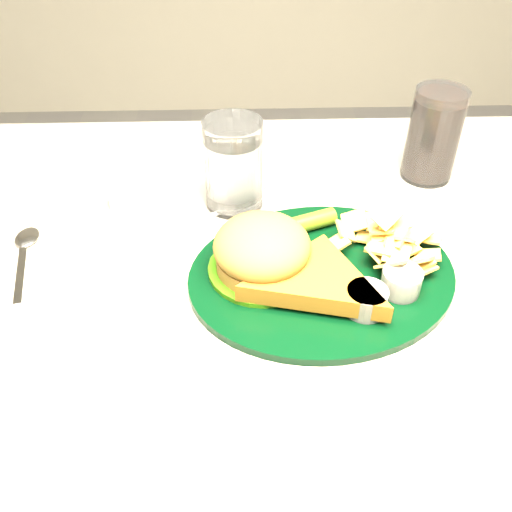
{
  "coord_description": "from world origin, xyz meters",
  "views": [
    {
      "loc": [
        -0.03,
        -0.48,
        1.19
      ],
      "look_at": [
        -0.02,
        -0.01,
        0.8
      ],
      "focal_mm": 40.0,
      "sensor_mm": 36.0,
      "label": 1
    }
  ],
  "objects_px": {
    "water_glass": "(234,165)",
    "cola_glass": "(434,135)",
    "table": "(265,457)",
    "fork_napkin": "(374,288)",
    "dinner_plate": "(324,255)"
  },
  "relations": [
    {
      "from": "water_glass",
      "to": "cola_glass",
      "type": "xyz_separation_m",
      "value": [
        0.27,
        0.06,
        0.0
      ]
    },
    {
      "from": "table",
      "to": "cola_glass",
      "type": "xyz_separation_m",
      "value": [
        0.24,
        0.22,
        0.44
      ]
    },
    {
      "from": "cola_glass",
      "to": "fork_napkin",
      "type": "distance_m",
      "value": 0.27
    },
    {
      "from": "fork_napkin",
      "to": "water_glass",
      "type": "bearing_deg",
      "value": 103.66
    },
    {
      "from": "table",
      "to": "water_glass",
      "type": "relative_size",
      "value": 9.97
    },
    {
      "from": "table",
      "to": "water_glass",
      "type": "xyz_separation_m",
      "value": [
        -0.04,
        0.16,
        0.44
      ]
    },
    {
      "from": "table",
      "to": "cola_glass",
      "type": "height_order",
      "value": "cola_glass"
    },
    {
      "from": "fork_napkin",
      "to": "table",
      "type": "bearing_deg",
      "value": 142.71
    },
    {
      "from": "cola_glass",
      "to": "dinner_plate",
      "type": "bearing_deg",
      "value": -129.3
    },
    {
      "from": "table",
      "to": "fork_napkin",
      "type": "xyz_separation_m",
      "value": [
        0.12,
        -0.02,
        0.38
      ]
    },
    {
      "from": "table",
      "to": "fork_napkin",
      "type": "bearing_deg",
      "value": -9.61
    },
    {
      "from": "dinner_plate",
      "to": "fork_napkin",
      "type": "bearing_deg",
      "value": -35.2
    },
    {
      "from": "fork_napkin",
      "to": "dinner_plate",
      "type": "bearing_deg",
      "value": 128.87
    },
    {
      "from": "dinner_plate",
      "to": "fork_napkin",
      "type": "relative_size",
      "value": 1.83
    },
    {
      "from": "water_glass",
      "to": "fork_napkin",
      "type": "distance_m",
      "value": 0.24
    }
  ]
}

